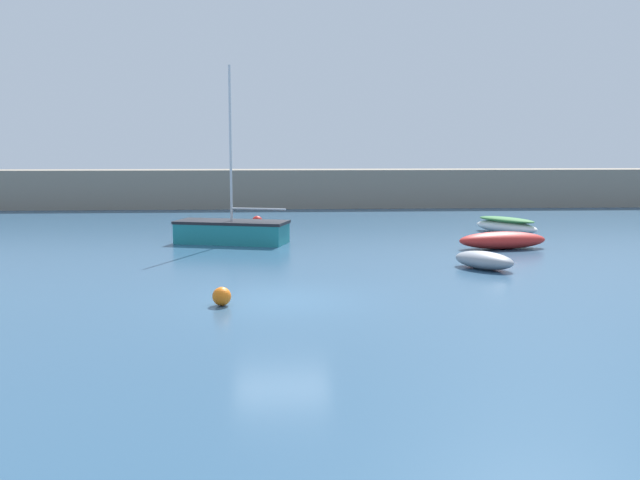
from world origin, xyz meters
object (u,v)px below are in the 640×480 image
(rowboat_blue_near, at_px, (502,240))
(mooring_buoy_orange, at_px, (222,296))
(rowboat_with_red_cover, at_px, (506,225))
(mooring_buoy_red, at_px, (257,221))
(dinghy_near_pier, at_px, (484,260))
(sailboat_tall_mast, at_px, (232,231))

(rowboat_blue_near, relative_size, mooring_buoy_orange, 7.64)
(rowboat_with_red_cover, xyz_separation_m, mooring_buoy_red, (-11.79, 3.58, -0.11))
(dinghy_near_pier, height_order, rowboat_blue_near, rowboat_blue_near)
(rowboat_blue_near, xyz_separation_m, mooring_buoy_orange, (-10.41, -9.65, -0.10))
(rowboat_blue_near, distance_m, mooring_buoy_red, 13.21)
(rowboat_with_red_cover, distance_m, mooring_buoy_red, 12.32)
(mooring_buoy_red, bearing_deg, rowboat_blue_near, -40.98)
(dinghy_near_pier, distance_m, rowboat_blue_near, 5.07)
(sailboat_tall_mast, height_order, mooring_buoy_orange, sailboat_tall_mast)
(dinghy_near_pier, bearing_deg, mooring_buoy_red, -5.77)
(dinghy_near_pier, bearing_deg, rowboat_blue_near, -60.94)
(sailboat_tall_mast, distance_m, mooring_buoy_orange, 12.01)
(rowboat_with_red_cover, bearing_deg, dinghy_near_pier, 126.64)
(sailboat_tall_mast, bearing_deg, rowboat_with_red_cover, -151.79)
(dinghy_near_pier, relative_size, mooring_buoy_orange, 5.07)
(rowboat_blue_near, bearing_deg, dinghy_near_pier, -120.30)
(rowboat_blue_near, bearing_deg, rowboat_with_red_cover, 64.60)
(mooring_buoy_red, bearing_deg, mooring_buoy_orange, -91.37)
(dinghy_near_pier, relative_size, sailboat_tall_mast, 0.33)
(mooring_buoy_red, xyz_separation_m, mooring_buoy_orange, (-0.44, -18.32, -0.03))
(rowboat_blue_near, distance_m, rowboat_with_red_cover, 5.39)
(dinghy_near_pier, xyz_separation_m, rowboat_with_red_cover, (3.91, 9.69, 0.09))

